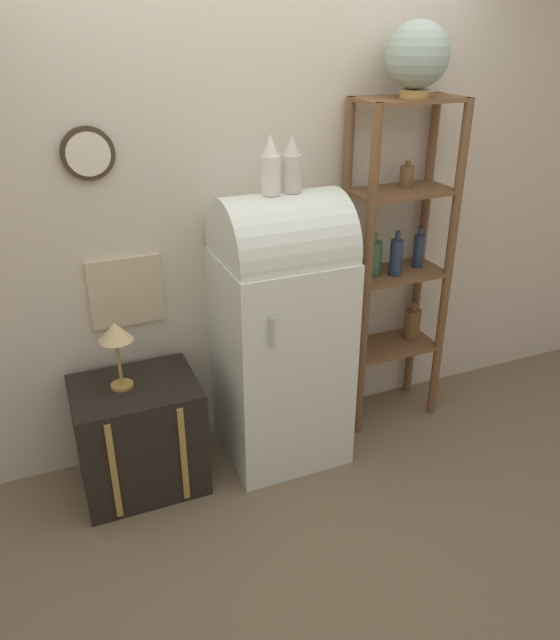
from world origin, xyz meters
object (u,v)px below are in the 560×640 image
object	(u,v)px
suitcase_trunk	(140,435)
desk_lamp	(116,336)
vase_center	(292,165)
globe	(418,56)
refrigerator	(281,327)
vase_left	(270,167)

from	to	relation	value
suitcase_trunk	desk_lamp	size ratio (longest dim) A/B	1.76
vase_center	desk_lamp	world-z (taller)	vase_center
suitcase_trunk	globe	distance (m)	2.33
refrigerator	globe	world-z (taller)	globe
suitcase_trunk	vase_center	bearing A→B (deg)	-0.23
refrigerator	globe	size ratio (longest dim) A/B	4.19
vase_left	desk_lamp	world-z (taller)	vase_left
refrigerator	suitcase_trunk	world-z (taller)	refrigerator
globe	desk_lamp	world-z (taller)	globe
globe	desk_lamp	distance (m)	1.97
vase_left	vase_center	world-z (taller)	vase_left
globe	vase_center	world-z (taller)	globe
suitcase_trunk	vase_left	distance (m)	1.50
vase_center	suitcase_trunk	bearing A→B (deg)	179.77
suitcase_trunk	vase_left	bearing A→B (deg)	-1.17
globe	vase_left	world-z (taller)	globe
suitcase_trunk	refrigerator	bearing A→B (deg)	-0.52
globe	desk_lamp	size ratio (longest dim) A/B	1.02
suitcase_trunk	vase_center	world-z (taller)	vase_center
suitcase_trunk	vase_left	world-z (taller)	vase_left
suitcase_trunk	vase_left	size ratio (longest dim) A/B	2.22
suitcase_trunk	globe	xyz separation A→B (m)	(1.52, 0.06, 1.76)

